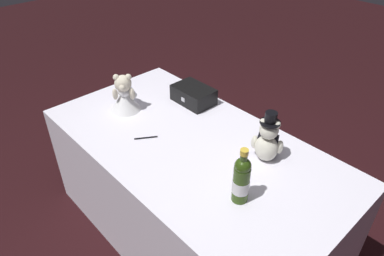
{
  "coord_description": "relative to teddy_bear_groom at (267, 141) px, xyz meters",
  "views": [
    {
      "loc": [
        1.11,
        -1.03,
        1.87
      ],
      "look_at": [
        0.0,
        0.0,
        0.81
      ],
      "focal_mm": 33.06,
      "sensor_mm": 36.0,
      "label": 1
    }
  ],
  "objects": [
    {
      "name": "ground_plane",
      "position": [
        -0.34,
        -0.19,
        -0.82
      ],
      "size": [
        12.0,
        12.0,
        0.0
      ],
      "primitive_type": "plane",
      "color": "black"
    },
    {
      "name": "reception_table",
      "position": [
        -0.34,
        -0.19,
        -0.46
      ],
      "size": [
        1.72,
        0.91,
        0.71
      ],
      "primitive_type": "cube",
      "color": "white",
      "rests_on": "ground_plane"
    },
    {
      "name": "teddy_bear_groom",
      "position": [
        0.0,
        0.0,
        0.0
      ],
      "size": [
        0.15,
        0.15,
        0.28
      ],
      "color": "beige",
      "rests_on": "reception_table"
    },
    {
      "name": "teddy_bear_bride",
      "position": [
        -0.88,
        -0.25,
        -0.0
      ],
      "size": [
        0.23,
        0.23,
        0.24
      ],
      "color": "white",
      "rests_on": "reception_table"
    },
    {
      "name": "champagne_bottle",
      "position": [
        0.1,
        -0.31,
        0.01
      ],
      "size": [
        0.08,
        0.08,
        0.28
      ],
      "color": "#2C4512",
      "rests_on": "reception_table"
    },
    {
      "name": "signing_pen",
      "position": [
        -0.54,
        -0.34,
        -0.1
      ],
      "size": [
        0.08,
        0.12,
        0.01
      ],
      "color": "black",
      "rests_on": "reception_table"
    },
    {
      "name": "gift_case_black",
      "position": [
        -0.66,
        0.11,
        -0.06
      ],
      "size": [
        0.26,
        0.18,
        0.1
      ],
      "color": "black",
      "rests_on": "reception_table"
    }
  ]
}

